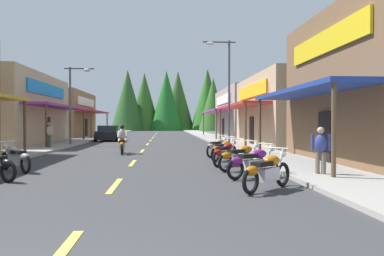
{
  "coord_description": "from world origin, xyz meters",
  "views": [
    {
      "loc": [
        1.32,
        -2.65,
        1.69
      ],
      "look_at": [
        3.02,
        20.74,
        1.33
      ],
      "focal_mm": 35.03,
      "sensor_mm": 36.0,
      "label": 1
    }
  ],
  "objects_px": {
    "motorcycle_parked_left_3": "(15,157)",
    "pedestrian_browsing": "(321,149)",
    "motorcycle_parked_right_5": "(218,147)",
    "motorcycle_parked_right_3": "(226,153)",
    "motorcycle_parked_right_4": "(224,150)",
    "motorcycle_parked_right_0": "(267,171)",
    "pedestrian_by_shop": "(49,133)",
    "motorcycle_parked_right_1": "(253,162)",
    "rider_cruising_lead": "(122,142)",
    "streetlamp_left": "(75,94)",
    "motorcycle_parked_right_2": "(241,157)",
    "parked_car_curbside": "(108,133)",
    "streetlamp_right": "(225,79)"
  },
  "relations": [
    {
      "from": "motorcycle_parked_right_1",
      "to": "rider_cruising_lead",
      "type": "height_order",
      "value": "rider_cruising_lead"
    },
    {
      "from": "motorcycle_parked_left_3",
      "to": "pedestrian_browsing",
      "type": "xyz_separation_m",
      "value": [
        9.8,
        -2.07,
        0.4
      ]
    },
    {
      "from": "motorcycle_parked_right_3",
      "to": "pedestrian_browsing",
      "type": "xyz_separation_m",
      "value": [
        2.34,
        -3.47,
        0.4
      ]
    },
    {
      "from": "motorcycle_parked_right_5",
      "to": "pedestrian_browsing",
      "type": "relative_size",
      "value": 1.14
    },
    {
      "from": "streetlamp_left",
      "to": "motorcycle_parked_right_2",
      "type": "height_order",
      "value": "streetlamp_left"
    },
    {
      "from": "motorcycle_parked_left_3",
      "to": "motorcycle_parked_right_0",
      "type": "bearing_deg",
      "value": -164.12
    },
    {
      "from": "pedestrian_browsing",
      "to": "motorcycle_parked_right_1",
      "type": "bearing_deg",
      "value": 116.18
    },
    {
      "from": "motorcycle_parked_right_0",
      "to": "motorcycle_parked_right_3",
      "type": "distance_m",
      "value": 5.46
    },
    {
      "from": "motorcycle_parked_right_2",
      "to": "pedestrian_browsing",
      "type": "height_order",
      "value": "pedestrian_browsing"
    },
    {
      "from": "streetlamp_left",
      "to": "motorcycle_parked_left_3",
      "type": "distance_m",
      "value": 14.55
    },
    {
      "from": "motorcycle_parked_right_5",
      "to": "motorcycle_parked_right_0",
      "type": "bearing_deg",
      "value": -142.97
    },
    {
      "from": "streetlamp_left",
      "to": "motorcycle_parked_right_3",
      "type": "xyz_separation_m",
      "value": [
        8.77,
        -12.73,
        -3.22
      ]
    },
    {
      "from": "streetlamp_left",
      "to": "rider_cruising_lead",
      "type": "bearing_deg",
      "value": -59.73
    },
    {
      "from": "motorcycle_parked_right_5",
      "to": "parked_car_curbside",
      "type": "distance_m",
      "value": 17.98
    },
    {
      "from": "pedestrian_by_shop",
      "to": "motorcycle_parked_left_3",
      "type": "bearing_deg",
      "value": 45.77
    },
    {
      "from": "motorcycle_parked_right_5",
      "to": "pedestrian_browsing",
      "type": "xyz_separation_m",
      "value": [
        2.13,
        -7.17,
        0.4
      ]
    },
    {
      "from": "motorcycle_parked_left_3",
      "to": "pedestrian_by_shop",
      "type": "distance_m",
      "value": 11.14
    },
    {
      "from": "rider_cruising_lead",
      "to": "parked_car_curbside",
      "type": "height_order",
      "value": "rider_cruising_lead"
    },
    {
      "from": "motorcycle_parked_right_3",
      "to": "motorcycle_parked_right_5",
      "type": "xyz_separation_m",
      "value": [
        0.21,
        3.7,
        0.0
      ]
    },
    {
      "from": "motorcycle_parked_left_3",
      "to": "pedestrian_browsing",
      "type": "bearing_deg",
      "value": -147.93
    },
    {
      "from": "motorcycle_parked_left_3",
      "to": "motorcycle_parked_right_4",
      "type": "bearing_deg",
      "value": -113.55
    },
    {
      "from": "motorcycle_parked_right_4",
      "to": "pedestrian_by_shop",
      "type": "height_order",
      "value": "pedestrian_by_shop"
    },
    {
      "from": "motorcycle_parked_right_5",
      "to": "pedestrian_by_shop",
      "type": "height_order",
      "value": "pedestrian_by_shop"
    },
    {
      "from": "pedestrian_browsing",
      "to": "parked_car_curbside",
      "type": "xyz_separation_m",
      "value": [
        -9.85,
        23.41,
        -0.2
      ]
    },
    {
      "from": "streetlamp_right",
      "to": "pedestrian_by_shop",
      "type": "height_order",
      "value": "streetlamp_right"
    },
    {
      "from": "motorcycle_parked_right_5",
      "to": "pedestrian_browsing",
      "type": "height_order",
      "value": "pedestrian_browsing"
    },
    {
      "from": "streetlamp_left",
      "to": "motorcycle_parked_right_4",
      "type": "distance_m",
      "value": 14.53
    },
    {
      "from": "motorcycle_parked_left_3",
      "to": "motorcycle_parked_right_3",
      "type": "bearing_deg",
      "value": -125.34
    },
    {
      "from": "motorcycle_parked_right_5",
      "to": "parked_car_curbside",
      "type": "relative_size",
      "value": 0.4
    },
    {
      "from": "pedestrian_browsing",
      "to": "motorcycle_parked_right_0",
      "type": "bearing_deg",
      "value": 160.28
    },
    {
      "from": "streetlamp_left",
      "to": "pedestrian_by_shop",
      "type": "distance_m",
      "value": 4.3
    },
    {
      "from": "motorcycle_parked_right_1",
      "to": "motorcycle_parked_left_3",
      "type": "xyz_separation_m",
      "value": [
        -7.75,
        1.99,
        0.0
      ]
    },
    {
      "from": "streetlamp_right",
      "to": "motorcycle_parked_right_4",
      "type": "bearing_deg",
      "value": -99.3
    },
    {
      "from": "motorcycle_parked_right_4",
      "to": "motorcycle_parked_left_3",
      "type": "xyz_separation_m",
      "value": [
        -7.67,
        -3.17,
        0.0
      ]
    },
    {
      "from": "motorcycle_parked_right_2",
      "to": "rider_cruising_lead",
      "type": "distance_m",
      "value": 8.78
    },
    {
      "from": "motorcycle_parked_right_0",
      "to": "motorcycle_parked_right_5",
      "type": "distance_m",
      "value": 9.16
    },
    {
      "from": "parked_car_curbside",
      "to": "streetlamp_left",
      "type": "bearing_deg",
      "value": 168.44
    },
    {
      "from": "streetlamp_left",
      "to": "motorcycle_parked_right_2",
      "type": "relative_size",
      "value": 3.02
    },
    {
      "from": "motorcycle_parked_right_0",
      "to": "streetlamp_left",
      "type": "bearing_deg",
      "value": 72.65
    },
    {
      "from": "motorcycle_parked_right_4",
      "to": "motorcycle_parked_left_3",
      "type": "relative_size",
      "value": 1.06
    },
    {
      "from": "streetlamp_right",
      "to": "motorcycle_parked_right_3",
      "type": "xyz_separation_m",
      "value": [
        -1.41,
        -9.08,
        -3.92
      ]
    },
    {
      "from": "motorcycle_parked_right_1",
      "to": "pedestrian_browsing",
      "type": "bearing_deg",
      "value": -32.47
    },
    {
      "from": "rider_cruising_lead",
      "to": "pedestrian_browsing",
      "type": "relative_size",
      "value": 1.39
    },
    {
      "from": "streetlamp_left",
      "to": "motorcycle_parked_right_5",
      "type": "height_order",
      "value": "streetlamp_left"
    },
    {
      "from": "motorcycle_parked_right_3",
      "to": "pedestrian_browsing",
      "type": "height_order",
      "value": "pedestrian_browsing"
    },
    {
      "from": "motorcycle_parked_right_3",
      "to": "motorcycle_parked_right_4",
      "type": "bearing_deg",
      "value": 28.37
    },
    {
      "from": "rider_cruising_lead",
      "to": "pedestrian_by_shop",
      "type": "distance_m",
      "value": 6.29
    },
    {
      "from": "motorcycle_parked_right_4",
      "to": "pedestrian_by_shop",
      "type": "xyz_separation_m",
      "value": [
        -9.83,
        7.74,
        0.5
      ]
    },
    {
      "from": "streetlamp_right",
      "to": "motorcycle_parked_right_4",
      "type": "xyz_separation_m",
      "value": [
        -1.2,
        -7.31,
        -3.92
      ]
    },
    {
      "from": "rider_cruising_lead",
      "to": "streetlamp_left",
      "type": "bearing_deg",
      "value": 25.66
    }
  ]
}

